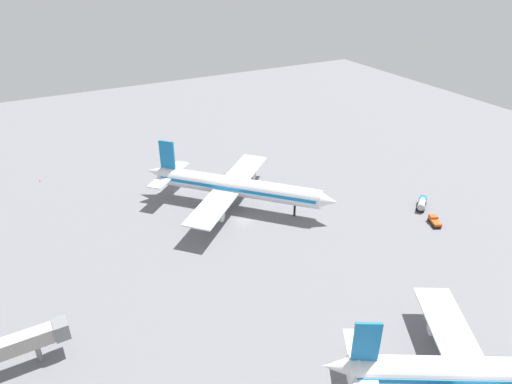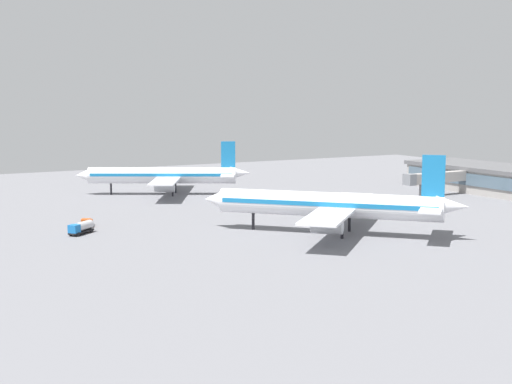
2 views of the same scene
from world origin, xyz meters
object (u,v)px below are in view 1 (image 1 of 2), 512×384
Objects in this scene: fuel_truck at (422,203)px; safety_cone_near_gate at (40,181)px; airplane_at_gate at (235,186)px; pushback_tractor at (434,221)px; airplane_taxiing at (482,372)px.

safety_cone_near_gate is (-65.88, -90.11, -1.09)m from fuel_truck.
pushback_tractor is (32.32, 40.83, -5.04)m from airplane_at_gate.
airplane_at_gate is at bearing 48.05° from safety_cone_near_gate.
safety_cone_near_gate is at bearing 73.87° from pushback_tractor.
airplane_taxiing is 125.32m from safety_cone_near_gate.
pushback_tractor is at bearing -151.81° from fuel_truck.
pushback_tractor is at bearing 8.32° from airplane_at_gate.
fuel_truck is 8.42m from pushback_tractor.
fuel_truck is at bearing 17.57° from airplane_at_gate.
safety_cone_near_gate is (-113.57, -52.70, -5.21)m from airplane_taxiing.
fuel_truck is 111.64m from safety_cone_near_gate.
airplane_at_gate is 52.31m from pushback_tractor.
fuel_truck is at bearing 0.45° from pushback_tractor.
airplane_taxiing is at bearing 24.89° from safety_cone_near_gate.
airplane_taxiing is 60.75m from fuel_truck.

